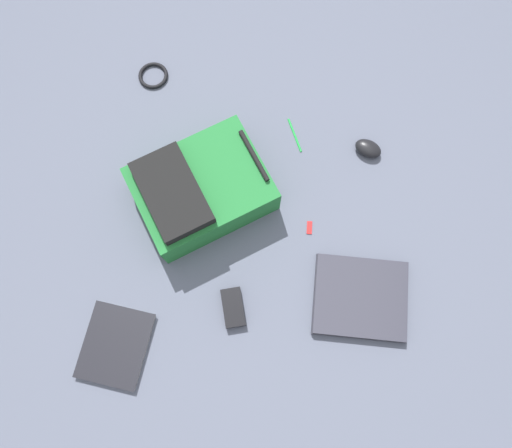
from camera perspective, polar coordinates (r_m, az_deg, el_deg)
The scene contains 9 objects.
ground_plane at distance 1.74m, azimuth 0.45°, elevation -0.09°, with size 3.84×3.84×0.00m, color #4C5160.
backpack at distance 1.70m, azimuth -6.63°, elevation 4.01°, with size 0.55×0.53×0.19m.
laptop at distance 1.72m, azimuth 12.10°, elevation -8.38°, with size 0.33×0.29×0.03m.
book_manual at distance 1.74m, azimuth -16.06°, elevation -13.44°, with size 0.22×0.27×0.02m.
computer_mouse at distance 1.86m, azimuth 12.95°, elevation 8.57°, with size 0.07×0.10×0.04m, color black.
cable_coil at distance 2.01m, azimuth -11.90°, elevation 16.58°, with size 0.11×0.11×0.01m, color black.
power_brick at distance 1.68m, azimuth -2.68°, elevation -9.72°, with size 0.07×0.13×0.03m, color black.
pen_black at distance 1.86m, azimuth 4.55°, elevation 10.32°, with size 0.01×0.01×0.14m, color #198C33.
usb_stick at distance 1.75m, azimuth 6.25°, elevation -0.41°, with size 0.02×0.05×0.01m, color #B21919.
Camera 1 is at (-0.06, 0.44, 1.68)m, focal length 34.29 mm.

